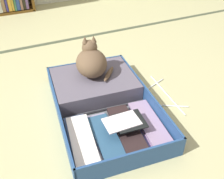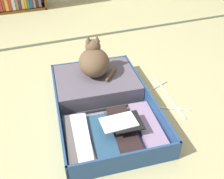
{
  "view_description": "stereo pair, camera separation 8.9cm",
  "coord_description": "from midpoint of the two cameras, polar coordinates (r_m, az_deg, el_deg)",
  "views": [
    {
      "loc": [
        -0.36,
        -1.07,
        1.08
      ],
      "look_at": [
        0.15,
        0.05,
        0.17
      ],
      "focal_mm": 40.48,
      "sensor_mm": 36.0,
      "label": 1
    },
    {
      "loc": [
        -0.28,
        -1.1,
        1.08
      ],
      "look_at": [
        0.15,
        0.05,
        0.17
      ],
      "focal_mm": 40.48,
      "sensor_mm": 36.0,
      "label": 2
    }
  ],
  "objects": [
    {
      "name": "ground_plane",
      "position": [
        1.56,
        -6.07,
        -7.55
      ],
      "size": [
        10.0,
        10.0,
        0.0
      ],
      "primitive_type": "plane",
      "color": "tan"
    },
    {
      "name": "open_suitcase",
      "position": [
        1.66,
        -4.26,
        -1.91
      ],
      "size": [
        0.67,
        0.98,
        0.13
      ],
      "color": "navy",
      "rests_on": "ground_plane"
    },
    {
      "name": "clothes_hanger",
      "position": [
        1.78,
        9.69,
        -1.28
      ],
      "size": [
        0.26,
        0.47,
        0.01
      ],
      "color": "silver",
      "rests_on": "ground_plane"
    },
    {
      "name": "black_cat",
      "position": [
        1.72,
        -6.15,
        6.27
      ],
      "size": [
        0.3,
        0.3,
        0.26
      ],
      "color": "brown",
      "rests_on": "open_suitcase"
    },
    {
      "name": "tatami_border",
      "position": [
        2.54,
        -15.44,
        9.93
      ],
      "size": [
        4.8,
        0.05,
        0.0
      ],
      "color": "#3F4834",
      "rests_on": "ground_plane"
    }
  ]
}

